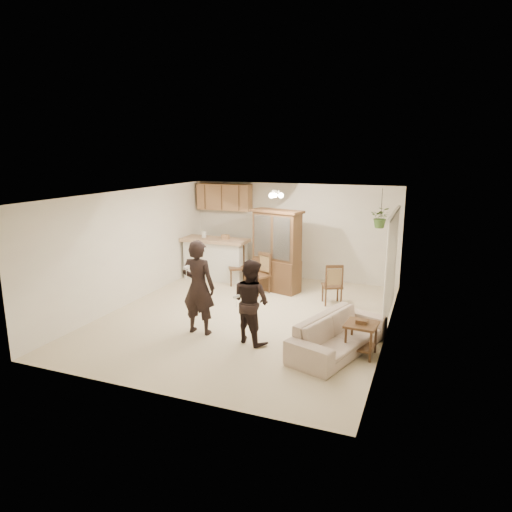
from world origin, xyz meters
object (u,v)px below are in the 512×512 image
(china_hutch, at_px, (277,251))
(side_table, at_px, (361,339))
(sofa, at_px, (339,331))
(adult, at_px, (198,286))
(child, at_px, (251,305))
(chair_bar, at_px, (237,274))
(chair_hutch_left, at_px, (259,282))
(chair_hutch_right, at_px, (332,292))

(china_hutch, xyz_separation_m, side_table, (2.47, -2.92, -0.68))
(sofa, bearing_deg, adult, 111.20)
(sofa, relative_size, child, 1.39)
(adult, relative_size, chair_bar, 1.84)
(chair_bar, distance_m, chair_hutch_left, 0.92)
(child, distance_m, chair_hutch_left, 2.88)
(child, height_order, side_table, child)
(chair_hutch_right, bearing_deg, child, 46.59)
(chair_bar, xyz_separation_m, chair_hutch_right, (2.56, -0.64, -0.01))
(chair_bar, relative_size, chair_hutch_right, 1.05)
(adult, height_order, chair_bar, adult)
(side_table, bearing_deg, chair_hutch_right, 112.47)
(adult, distance_m, china_hutch, 3.08)
(sofa, relative_size, chair_hutch_left, 1.94)
(child, xyz_separation_m, side_table, (1.89, 0.14, -0.39))
(sofa, distance_m, china_hutch, 3.64)
(sofa, distance_m, side_table, 0.38)
(side_table, distance_m, chair_hutch_right, 2.62)
(adult, xyz_separation_m, side_table, (2.94, 0.12, -0.61))
(adult, bearing_deg, chair_hutch_left, -93.37)
(adult, height_order, chair_hutch_left, adult)
(child, height_order, chair_hutch_right, child)
(adult, relative_size, child, 1.33)
(side_table, bearing_deg, sofa, 178.06)
(china_hutch, bearing_deg, chair_hutch_right, -3.72)
(sofa, bearing_deg, chair_bar, 64.63)
(china_hutch, height_order, chair_hutch_left, china_hutch)
(china_hutch, bearing_deg, chair_hutch_left, -115.98)
(china_hutch, relative_size, chair_hutch_left, 2.03)
(chair_hutch_left, bearing_deg, child, -45.13)
(sofa, xyz_separation_m, chair_hutch_right, (-0.63, 2.41, -0.10))
(chair_hutch_left, bearing_deg, side_table, -15.98)
(china_hutch, height_order, side_table, china_hutch)
(chair_bar, distance_m, chair_hutch_right, 2.63)
(adult, bearing_deg, china_hutch, -98.91)
(sofa, bearing_deg, china_hutch, 54.09)
(sofa, height_order, child, child)
(chair_hutch_left, bearing_deg, sofa, -19.92)
(china_hutch, bearing_deg, child, -64.23)
(sofa, xyz_separation_m, adult, (-2.57, -0.13, 0.53))
(adult, bearing_deg, chair_bar, -79.05)
(chair_hutch_right, bearing_deg, chair_hutch_left, -28.64)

